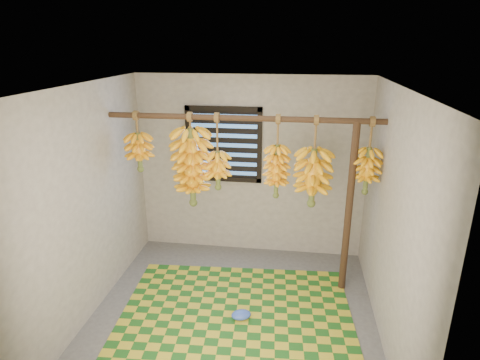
% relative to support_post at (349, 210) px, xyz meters
% --- Properties ---
extents(floor, '(3.00, 3.00, 0.01)m').
position_rel_support_post_xyz_m(floor, '(-1.20, -0.70, -1.00)').
color(floor, '#4D4D4D').
rests_on(floor, ground).
extents(ceiling, '(3.00, 3.00, 0.01)m').
position_rel_support_post_xyz_m(ceiling, '(-1.20, -0.70, 1.40)').
color(ceiling, silver).
rests_on(ceiling, wall_back).
extents(wall_back, '(3.00, 0.01, 2.40)m').
position_rel_support_post_xyz_m(wall_back, '(-1.20, 0.80, 0.20)').
color(wall_back, gray).
rests_on(wall_back, floor).
extents(wall_left, '(0.01, 3.00, 2.40)m').
position_rel_support_post_xyz_m(wall_left, '(-2.71, -0.70, 0.20)').
color(wall_left, gray).
rests_on(wall_left, floor).
extents(wall_right, '(0.01, 3.00, 2.40)m').
position_rel_support_post_xyz_m(wall_right, '(0.30, -0.70, 0.20)').
color(wall_right, gray).
rests_on(wall_right, floor).
extents(window, '(1.00, 0.04, 1.00)m').
position_rel_support_post_xyz_m(window, '(-1.55, 0.78, 0.50)').
color(window, black).
rests_on(window, wall_back).
extents(hanging_pole, '(3.00, 0.06, 0.06)m').
position_rel_support_post_xyz_m(hanging_pole, '(-1.20, 0.00, 1.00)').
color(hanging_pole, '#3A2617').
rests_on(hanging_pole, wall_left).
extents(support_post, '(0.08, 0.08, 2.00)m').
position_rel_support_post_xyz_m(support_post, '(0.00, 0.00, 0.00)').
color(support_post, '#3A2617').
rests_on(support_post, floor).
extents(woven_mat, '(2.58, 2.12, 0.01)m').
position_rel_support_post_xyz_m(woven_mat, '(-1.16, -0.74, -0.99)').
color(woven_mat, '#1A5418').
rests_on(woven_mat, floor).
extents(plastic_bag, '(0.25, 0.22, 0.09)m').
position_rel_support_post_xyz_m(plastic_bag, '(-1.10, -0.74, -0.95)').
color(plastic_bag, '#3252BB').
rests_on(plastic_bag, woven_mat).
extents(banana_bunch_a, '(0.30, 0.30, 0.70)m').
position_rel_support_post_xyz_m(banana_bunch_a, '(-2.39, 0.00, 0.58)').
color(banana_bunch_a, brown).
rests_on(banana_bunch_a, hanging_pole).
extents(banana_bunch_b, '(0.43, 0.43, 1.08)m').
position_rel_support_post_xyz_m(banana_bunch_b, '(-1.77, 0.00, 0.42)').
color(banana_bunch_b, brown).
rests_on(banana_bunch_b, hanging_pole).
extents(banana_bunch_c, '(0.29, 0.29, 0.87)m').
position_rel_support_post_xyz_m(banana_bunch_c, '(-1.47, -0.00, 0.40)').
color(banana_bunch_c, brown).
rests_on(banana_bunch_c, hanging_pole).
extents(banana_bunch_d, '(0.29, 0.29, 0.94)m').
position_rel_support_post_xyz_m(banana_bunch_d, '(-0.81, 0.00, 0.42)').
color(banana_bunch_d, brown).
rests_on(banana_bunch_d, hanging_pole).
extents(banana_bunch_e, '(0.40, 0.40, 1.01)m').
position_rel_support_post_xyz_m(banana_bunch_e, '(-0.42, -0.00, 0.37)').
color(banana_bunch_e, brown).
rests_on(banana_bunch_e, hanging_pole).
extents(banana_bunch_f, '(0.28, 0.28, 0.84)m').
position_rel_support_post_xyz_m(banana_bunch_f, '(0.15, 0.00, 0.47)').
color(banana_bunch_f, brown).
rests_on(banana_bunch_f, hanging_pole).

